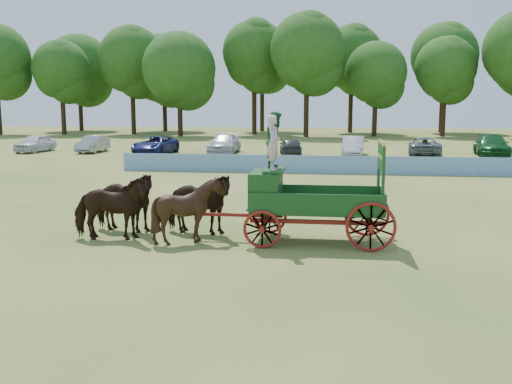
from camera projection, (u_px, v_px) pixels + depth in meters
name	position (u px, v px, depth m)	size (l,w,h in m)	color
ground	(386.00, 257.00, 15.21)	(160.00, 160.00, 0.00)	#A6914B
horse_lead_left	(110.00, 208.00, 16.92)	(1.04, 2.29, 1.93)	black
horse_lead_right	(124.00, 202.00, 18.00)	(1.04, 2.29, 1.93)	black
horse_wheel_left	(189.00, 210.00, 16.61)	(1.56, 1.76, 1.94)	black
horse_wheel_right	(198.00, 204.00, 17.68)	(1.04, 2.29, 1.93)	black
farm_dray	(291.00, 185.00, 16.69)	(6.00, 2.00, 3.80)	maroon
sponsor_banner	(340.00, 165.00, 32.89)	(26.00, 0.08, 1.05)	#1D549E
parked_cars	(407.00, 146.00, 43.83)	(58.41, 7.25, 1.62)	silver
treeline	(310.00, 61.00, 73.02)	(95.03, 22.79, 15.06)	#382314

